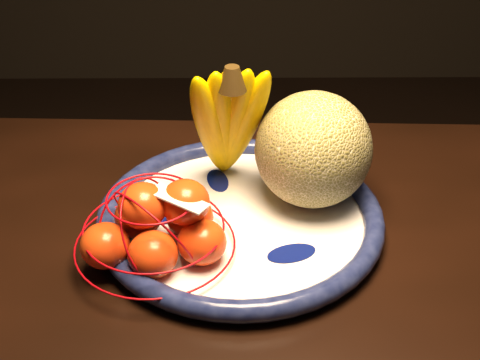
{
  "coord_description": "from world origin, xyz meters",
  "views": [
    {
      "loc": [
        -0.1,
        -0.47,
        1.27
      ],
      "look_at": [
        -0.09,
        0.25,
        0.78
      ],
      "focal_mm": 50.0,
      "sensor_mm": 36.0,
      "label": 1
    }
  ],
  "objects_px": {
    "cantaloupe": "(313,150)",
    "banana_bunch": "(227,118)",
    "dining_table": "(295,340)",
    "mandarin_bag": "(158,227)",
    "fruit_bowl": "(240,218)"
  },
  "relations": [
    {
      "from": "cantaloupe",
      "to": "mandarin_bag",
      "type": "relative_size",
      "value": 0.72
    },
    {
      "from": "dining_table",
      "to": "cantaloupe",
      "type": "xyz_separation_m",
      "value": [
        0.03,
        0.18,
        0.17
      ]
    },
    {
      "from": "cantaloupe",
      "to": "banana_bunch",
      "type": "xyz_separation_m",
      "value": [
        -0.12,
        0.04,
        0.03
      ]
    },
    {
      "from": "dining_table",
      "to": "mandarin_bag",
      "type": "distance_m",
      "value": 0.22
    },
    {
      "from": "dining_table",
      "to": "mandarin_bag",
      "type": "relative_size",
      "value": 6.69
    },
    {
      "from": "banana_bunch",
      "to": "fruit_bowl",
      "type": "bearing_deg",
      "value": -89.07
    },
    {
      "from": "fruit_bowl",
      "to": "mandarin_bag",
      "type": "distance_m",
      "value": 0.13
    },
    {
      "from": "cantaloupe",
      "to": "fruit_bowl",
      "type": "bearing_deg",
      "value": -154.54
    },
    {
      "from": "cantaloupe",
      "to": "banana_bunch",
      "type": "relative_size",
      "value": 0.73
    },
    {
      "from": "dining_table",
      "to": "banana_bunch",
      "type": "distance_m",
      "value": 0.31
    },
    {
      "from": "fruit_bowl",
      "to": "mandarin_bag",
      "type": "xyz_separation_m",
      "value": [
        -0.1,
        -0.07,
        0.04
      ]
    },
    {
      "from": "fruit_bowl",
      "to": "mandarin_bag",
      "type": "bearing_deg",
      "value": -145.96
    },
    {
      "from": "cantaloupe",
      "to": "mandarin_bag",
      "type": "bearing_deg",
      "value": -150.02
    },
    {
      "from": "dining_table",
      "to": "banana_bunch",
      "type": "bearing_deg",
      "value": 113.6
    },
    {
      "from": "mandarin_bag",
      "to": "banana_bunch",
      "type": "bearing_deg",
      "value": 60.82
    }
  ]
}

